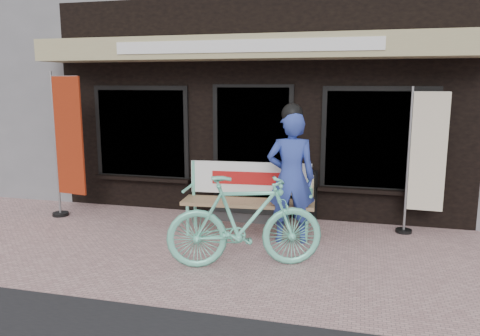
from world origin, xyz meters
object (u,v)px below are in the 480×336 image
(person, at_px, (291,175))
(menu_stand, at_px, (305,194))
(bench, at_px, (249,192))
(nobori_cream, at_px, (424,160))
(nobori_red, at_px, (67,144))
(bicycle, at_px, (245,222))

(person, bearing_deg, menu_stand, 76.16)
(bench, xyz_separation_m, menu_stand, (0.73, 0.88, -0.19))
(person, height_order, nobori_cream, nobori_cream)
(nobori_cream, bearing_deg, menu_stand, 172.28)
(bench, bearing_deg, person, -25.52)
(nobori_red, relative_size, menu_stand, 2.88)
(bench, distance_m, person, 0.78)
(bench, height_order, nobori_red, nobori_red)
(nobori_cream, height_order, menu_stand, nobori_cream)
(bicycle, bearing_deg, menu_stand, -31.42)
(nobori_cream, bearing_deg, nobori_red, -171.71)
(nobori_red, relative_size, nobori_cream, 1.11)
(person, bearing_deg, bench, 148.73)
(bicycle, height_order, nobori_cream, nobori_cream)
(nobori_red, distance_m, nobori_cream, 5.58)
(person, distance_m, nobori_red, 3.75)
(person, relative_size, nobori_red, 0.81)
(bench, bearing_deg, nobori_cream, 7.87)
(person, xyz_separation_m, bicycle, (-0.40, -1.06, -0.39))
(menu_stand, bearing_deg, nobori_red, -146.67)
(nobori_cream, bearing_deg, person, -153.30)
(person, height_order, bicycle, person)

